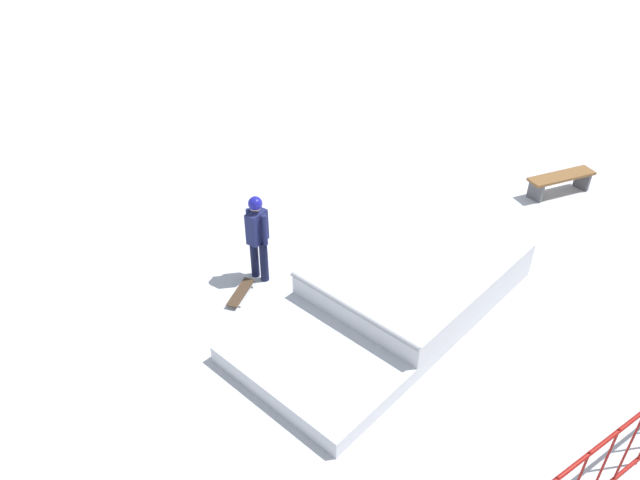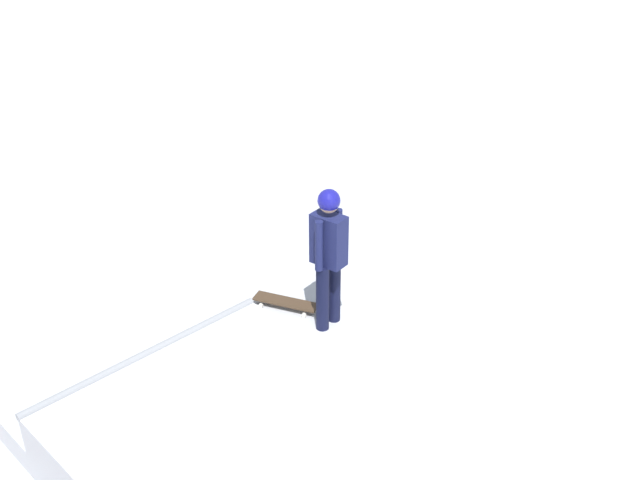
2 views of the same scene
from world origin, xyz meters
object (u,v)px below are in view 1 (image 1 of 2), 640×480
Objects in this scene: skate_ramp at (400,288)px; park_bench at (561,180)px; skater at (257,232)px; skateboard at (241,292)px.

park_bench is (-5.42, -0.53, 0.04)m from skate_ramp.
skater is 7.16m from park_bench.
skater reaches higher than skateboard.
skate_ramp is 2.67m from skater.
skater is at bearing -12.53° from skateboard.
skateboard is 0.47× the size of park_bench.
skater reaches higher than skate_ramp.
skate_ramp is at bearing -75.89° from skateboard.
skate_ramp is 5.45m from park_bench.
skate_ramp is at bearing 5.60° from park_bench.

